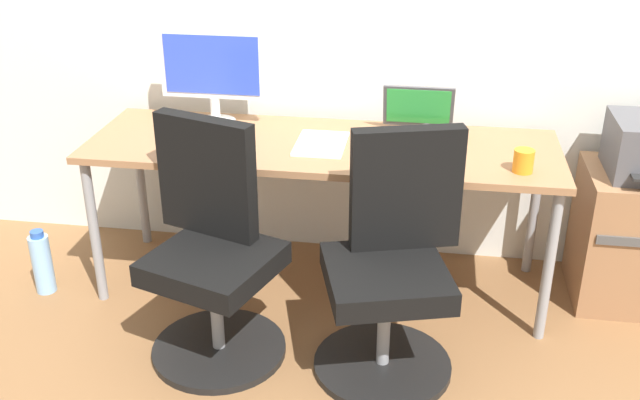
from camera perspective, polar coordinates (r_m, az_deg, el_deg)
The scene contains 15 objects.
ground_plane at distance 3.52m, azimuth 0.13°, elevation -6.41°, with size 5.28×5.28×0.00m, color brown.
desk at distance 3.23m, azimuth 0.14°, elevation 3.44°, with size 2.02×0.65×0.71m.
office_chair_left at distance 2.94m, azimuth -8.25°, elevation -4.09°, with size 0.56×0.56×0.94m.
office_chair_right at distance 2.83m, azimuth 5.54°, elevation -5.18°, with size 0.55×0.55×0.94m.
side_cabinet at distance 3.57m, azimuth 23.22°, elevation -2.60°, with size 0.52×0.46×0.61m.
water_bottle_on_floor at distance 3.62m, azimuth -20.52°, elevation -4.53°, with size 0.09×0.09×0.31m.
desktop_monitor at distance 3.41m, azimuth -8.22°, elevation 9.83°, with size 0.48×0.18×0.43m.
open_laptop at distance 3.27m, azimuth 7.43°, elevation 5.58°, with size 0.31×0.29×0.22m.
keyboard_by_monitor at distance 3.29m, azimuth -9.19°, elevation 4.75°, with size 0.34×0.12×0.02m, color silver.
keyboard_by_laptop at distance 2.99m, azimuth 6.37°, elevation 2.81°, with size 0.34×0.12×0.02m, color silver.
mouse_by_monitor at distance 3.09m, azimuth -6.14°, elevation 3.68°, with size 0.06×0.10×0.03m, color silver.
mouse_by_laptop at distance 3.14m, azimuth -9.16°, elevation 3.91°, with size 0.06×0.10×0.03m, color #B7B7B7.
coffee_mug at distance 3.01m, azimuth 15.33°, elevation 2.91°, with size 0.08×0.08×0.09m, color orange.
pen_cup at distance 3.40m, azimuth 8.21°, elevation 6.32°, with size 0.07×0.07×0.10m, color slate.
paper_pile at distance 3.18m, azimuth 0.07°, elevation 4.33°, with size 0.21×0.30×0.01m, color white.
Camera 1 is at (0.45, -2.96, 1.86)m, focal length 41.77 mm.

